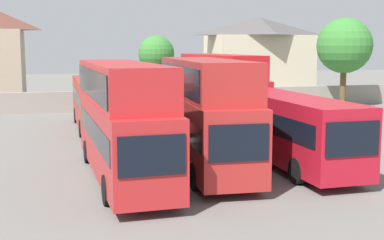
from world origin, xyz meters
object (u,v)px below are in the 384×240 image
at_px(bus_1, 122,114).
at_px(bus_2, 205,108).
at_px(tree_left_of_lot, 344,46).
at_px(tree_right_of_lot, 156,55).
at_px(bus_5, 166,99).
at_px(bus_6, 220,85).
at_px(bus_4, 95,101).
at_px(bus_3, 287,126).
at_px(house_terrace_centre, 259,57).

distance_m(bus_1, bus_2, 3.94).
bearing_deg(bus_1, tree_left_of_lot, 131.07).
height_order(bus_2, tree_right_of_lot, tree_right_of_lot).
distance_m(bus_5, bus_6, 4.13).
xyz_separation_m(bus_2, tree_right_of_lot, (2.61, 25.65, 1.99)).
height_order(bus_1, bus_2, bus_2).
distance_m(bus_2, tree_left_of_lot, 28.85).
bearing_deg(tree_left_of_lot, bus_4, -161.90).
bearing_deg(bus_3, bus_1, -87.15).
relative_size(bus_5, tree_left_of_lot, 1.30).
bearing_deg(tree_right_of_lot, tree_left_of_lot, -14.99).
distance_m(bus_1, house_terrace_centre, 38.46).
relative_size(bus_2, bus_5, 1.01).
distance_m(bus_3, bus_4, 15.78).
bearing_deg(bus_5, tree_right_of_lot, 172.38).
xyz_separation_m(bus_5, tree_left_of_lot, (18.54, 8.32, 3.64)).
distance_m(house_terrace_centre, tree_left_of_lot, 12.09).
xyz_separation_m(bus_1, bus_3, (7.92, 0.57, -0.88)).
bearing_deg(bus_4, tree_right_of_lot, 151.03).
xyz_separation_m(bus_1, bus_2, (3.88, 0.66, 0.05)).
relative_size(bus_4, bus_5, 0.99).
height_order(bus_5, tree_right_of_lot, tree_right_of_lot).
bearing_deg(tree_right_of_lot, bus_4, -118.39).
bearing_deg(bus_6, tree_right_of_lot, -173.17).
xyz_separation_m(bus_6, tree_right_of_lot, (-2.29, 12.48, 1.99)).
relative_size(bus_1, bus_6, 1.01).
distance_m(bus_4, tree_right_of_lot, 14.09).
xyz_separation_m(bus_3, bus_5, (-3.17, 12.92, 0.08)).
height_order(bus_2, house_terrace_centre, house_terrace_centre).
bearing_deg(bus_5, bus_6, 94.87).
bearing_deg(bus_1, bus_2, 97.59).
height_order(bus_3, bus_4, bus_4).
distance_m(bus_2, bus_3, 4.15).
distance_m(bus_1, bus_6, 16.38).
bearing_deg(house_terrace_centre, tree_left_of_lot, -70.94).
xyz_separation_m(bus_4, bus_6, (8.85, -0.35, 0.90)).
height_order(house_terrace_centre, tree_left_of_lot, house_terrace_centre).
bearing_deg(bus_4, house_terrace_centre, 133.79).
bearing_deg(bus_2, bus_1, -77.21).
relative_size(bus_1, tree_left_of_lot, 1.44).
height_order(bus_1, bus_3, bus_1).
relative_size(bus_1, bus_2, 1.10).
distance_m(bus_1, bus_4, 14.20).
bearing_deg(house_terrace_centre, bus_3, -109.33).
height_order(bus_5, bus_6, bus_6).
bearing_deg(bus_1, bus_3, 92.08).
xyz_separation_m(bus_4, house_terrace_centre, (19.43, 19.01, 2.52)).
distance_m(bus_2, house_terrace_centre, 36.06).
distance_m(bus_5, tree_right_of_lot, 13.24).
bearing_deg(bus_2, bus_4, -160.57).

